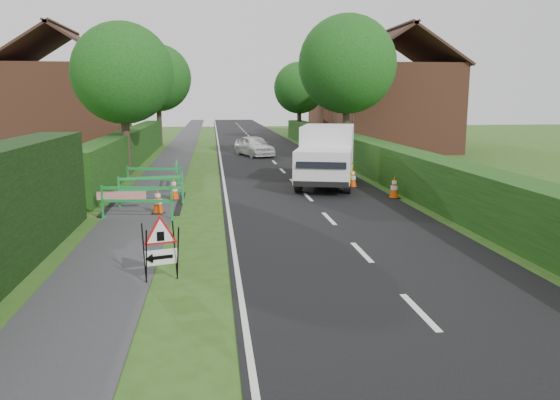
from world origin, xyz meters
TOP-DOWN VIEW (x-y plane):
  - ground at (0.00, 0.00)m, footprint 120.00×120.00m
  - road_surface at (2.50, 35.00)m, footprint 6.00×90.00m
  - footpath at (-3.00, 35.00)m, footprint 2.00×90.00m
  - hedge_west_far at (-5.00, 22.00)m, footprint 1.00×24.00m
  - hedge_east at (6.50, 16.00)m, footprint 1.20×50.00m
  - house_west at (-10.00, 30.00)m, footprint 7.50×7.40m
  - house_east_a at (11.00, 28.00)m, footprint 7.50×7.40m
  - house_east_b at (12.00, 42.00)m, footprint 7.50×7.40m
  - tree_nw at (-4.60, 18.00)m, footprint 4.40×4.40m
  - tree_ne at (6.40, 22.00)m, footprint 5.20×5.20m
  - tree_fw at (-4.60, 34.00)m, footprint 4.80×4.80m
  - tree_fe at (6.40, 38.00)m, footprint 4.20×4.20m
  - triangle_sign at (-1.83, 3.06)m, footprint 0.91×0.91m
  - works_van at (3.68, 14.04)m, footprint 3.29×5.46m
  - traffic_cone_0 at (5.43, 10.97)m, footprint 0.38×0.38m
  - traffic_cone_1 at (4.60, 13.47)m, footprint 0.38×0.38m
  - traffic_cone_2 at (4.64, 16.41)m, footprint 0.38×0.38m
  - traffic_cone_3 at (-2.45, 9.36)m, footprint 0.38×0.38m
  - traffic_cone_4 at (-2.12, 11.63)m, footprint 0.38×0.38m
  - ped_barrier_0 at (-2.96, 8.61)m, footprint 2.09×0.65m
  - ped_barrier_1 at (-2.77, 10.63)m, footprint 2.09×0.76m
  - ped_barrier_2 at (-2.88, 12.88)m, footprint 2.09×0.80m
  - ped_barrier_3 at (-2.17, 14.04)m, footprint 0.44×2.07m
  - redwhite_plank at (-3.63, 10.12)m, footprint 1.50×0.06m
  - hatchback_car at (1.69, 25.49)m, footprint 2.51×3.87m

SIDE VIEW (x-z plane):
  - ground at x=0.00m, z-range 0.00..0.00m
  - hedge_west_far at x=-5.00m, z-range -0.90..0.90m
  - hedge_east at x=6.50m, z-range -0.75..0.75m
  - redwhite_plank at x=-3.63m, z-range -0.12..0.12m
  - road_surface at x=2.50m, z-range -0.01..0.01m
  - footpath at x=-3.00m, z-range -0.01..0.02m
  - traffic_cone_0 at x=5.43m, z-range 0.00..0.79m
  - traffic_cone_1 at x=4.60m, z-range 0.00..0.79m
  - traffic_cone_2 at x=4.64m, z-range 0.00..0.79m
  - traffic_cone_3 at x=-2.45m, z-range 0.00..0.79m
  - traffic_cone_4 at x=-2.12m, z-range 0.00..0.79m
  - hatchback_car at x=1.69m, z-range 0.00..1.23m
  - ped_barrier_0 at x=-2.96m, z-range 0.13..1.13m
  - ped_barrier_1 at x=-2.77m, z-range 0.13..1.13m
  - ped_barrier_2 at x=-2.88m, z-range 0.13..1.13m
  - ped_barrier_3 at x=-2.17m, z-range 0.13..1.13m
  - triangle_sign at x=-1.83m, z-range 0.21..1.30m
  - works_van at x=3.68m, z-range 0.07..2.41m
  - house_west at x=-10.00m, z-range -1.04..6.84m
  - house_east_a at x=11.00m, z-range -1.04..6.84m
  - house_east_b at x=12.00m, z-range -1.04..6.84m
  - tree_fe at x=6.40m, z-range 1.05..7.39m
  - tree_nw at x=-4.60m, z-range 1.13..7.83m
  - tree_fw at x=-4.60m, z-range 1.21..8.45m
  - tree_ne at x=6.40m, z-range 1.28..9.07m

